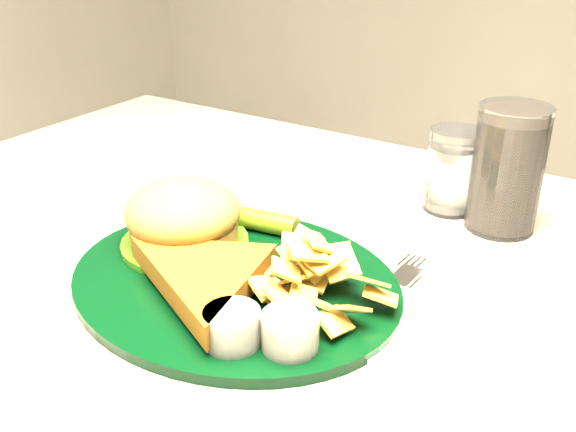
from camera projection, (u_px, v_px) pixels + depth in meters
name	position (u px, v px, depth m)	size (l,w,h in m)	color
dinner_plate	(233.00, 252.00, 0.64)	(0.35, 0.29, 0.08)	black
water_glass	(453.00, 170.00, 0.80)	(0.07, 0.07, 0.11)	silver
cola_glass	(507.00, 169.00, 0.74)	(0.08, 0.08, 0.15)	black
fork_napkin	(366.00, 310.00, 0.61)	(0.13, 0.17, 0.01)	white
wrapped_straw	(302.00, 194.00, 0.85)	(0.22, 0.08, 0.01)	white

